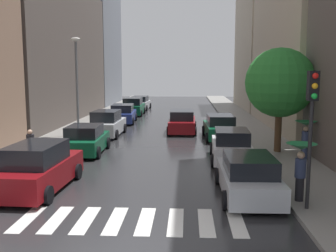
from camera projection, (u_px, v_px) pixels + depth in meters
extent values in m
cube|color=#27272A|center=(167.00, 125.00, 32.81)|extent=(28.00, 72.00, 0.04)
cube|color=gray|center=(91.00, 123.00, 33.11)|extent=(3.00, 72.00, 0.15)
cube|color=gray|center=(245.00, 124.00, 32.48)|extent=(3.00, 72.00, 0.15)
cube|color=silver|center=(27.00, 219.00, 11.81)|extent=(0.45, 2.20, 0.01)
cube|color=silver|center=(57.00, 219.00, 11.77)|extent=(0.45, 2.20, 0.01)
cube|color=silver|center=(86.00, 220.00, 11.73)|extent=(0.45, 2.20, 0.01)
cube|color=silver|center=(116.00, 220.00, 11.68)|extent=(0.45, 2.20, 0.01)
cube|color=silver|center=(146.00, 221.00, 11.64)|extent=(0.45, 2.20, 0.01)
cube|color=silver|center=(176.00, 222.00, 11.59)|extent=(0.45, 2.20, 0.01)
cube|color=silver|center=(206.00, 222.00, 11.55)|extent=(0.45, 2.20, 0.01)
cube|color=silver|center=(237.00, 223.00, 11.51)|extent=(0.45, 2.20, 0.01)
cube|color=#564C47|center=(43.00, 52.00, 34.35)|extent=(6.00, 21.82, 12.18)
cube|color=slate|center=(91.00, 39.00, 51.15)|extent=(6.00, 12.29, 17.29)
cube|color=#B2A38C|center=(310.00, 52.00, 29.85)|extent=(6.00, 16.17, 11.76)
cube|color=#B2A38C|center=(268.00, 42.00, 45.29)|extent=(6.00, 14.02, 15.46)
cube|color=maroon|center=(40.00, 174.00, 14.65)|extent=(2.06, 4.78, 0.90)
cube|color=black|center=(36.00, 154.00, 14.31)|extent=(1.75, 2.66, 0.73)
cylinder|color=black|center=(34.00, 170.00, 16.31)|extent=(0.25, 0.65, 0.64)
cylinder|color=black|center=(77.00, 172.00, 16.14)|extent=(0.25, 0.65, 0.64)
cylinder|color=black|center=(48.00, 195.00, 13.08)|extent=(0.25, 0.65, 0.64)
cube|color=#0C4C2D|center=(86.00, 143.00, 21.20)|extent=(1.94, 4.10, 0.76)
cube|color=black|center=(84.00, 131.00, 20.91)|extent=(1.68, 2.27, 0.62)
cylinder|color=black|center=(75.00, 143.00, 22.60)|extent=(0.23, 0.64, 0.64)
cylinder|color=black|center=(108.00, 143.00, 22.54)|extent=(0.23, 0.64, 0.64)
cylinder|color=black|center=(61.00, 152.00, 19.94)|extent=(0.23, 0.64, 0.64)
cylinder|color=black|center=(98.00, 153.00, 19.88)|extent=(0.23, 0.64, 0.64)
cube|color=#B2B7BF|center=(107.00, 127.00, 26.99)|extent=(1.99, 4.41, 0.87)
cube|color=black|center=(106.00, 116.00, 26.67)|extent=(1.71, 2.44, 0.71)
cylinder|color=black|center=(99.00, 128.00, 28.52)|extent=(0.24, 0.65, 0.64)
cylinder|color=black|center=(124.00, 128.00, 28.38)|extent=(0.24, 0.65, 0.64)
cylinder|color=black|center=(88.00, 134.00, 25.68)|extent=(0.24, 0.65, 0.64)
cylinder|color=black|center=(116.00, 135.00, 25.54)|extent=(0.24, 0.65, 0.64)
cube|color=navy|center=(123.00, 116.00, 33.71)|extent=(2.14, 4.63, 0.79)
cube|color=black|center=(123.00, 108.00, 33.39)|extent=(1.82, 2.58, 0.65)
cylinder|color=black|center=(114.00, 117.00, 35.24)|extent=(0.25, 0.65, 0.64)
cylinder|color=black|center=(136.00, 117.00, 35.23)|extent=(0.25, 0.65, 0.64)
cylinder|color=black|center=(109.00, 121.00, 32.27)|extent=(0.25, 0.65, 0.64)
cylinder|color=black|center=(133.00, 121.00, 32.26)|extent=(0.25, 0.65, 0.64)
cube|color=#0C4C2D|center=(133.00, 109.00, 39.64)|extent=(1.93, 4.35, 0.88)
cube|color=black|center=(133.00, 101.00, 39.31)|extent=(1.69, 2.40, 0.72)
cylinder|color=black|center=(126.00, 110.00, 41.15)|extent=(0.22, 0.64, 0.64)
cylinder|color=black|center=(144.00, 111.00, 41.05)|extent=(0.22, 0.64, 0.64)
cylinder|color=black|center=(122.00, 113.00, 38.31)|extent=(0.22, 0.64, 0.64)
cylinder|color=black|center=(141.00, 113.00, 38.21)|extent=(0.22, 0.64, 0.64)
cube|color=#B2B7BF|center=(140.00, 105.00, 45.44)|extent=(2.04, 4.79, 0.77)
cube|color=black|center=(140.00, 99.00, 45.11)|extent=(1.73, 2.66, 0.63)
cylinder|color=black|center=(135.00, 105.00, 47.09)|extent=(0.24, 0.65, 0.64)
cylinder|color=black|center=(150.00, 106.00, 46.93)|extent=(0.24, 0.65, 0.64)
cylinder|color=black|center=(130.00, 108.00, 44.02)|extent=(0.24, 0.65, 0.64)
cylinder|color=black|center=(146.00, 108.00, 43.85)|extent=(0.24, 0.65, 0.64)
cube|color=#B2B7BF|center=(248.00, 181.00, 13.92)|extent=(1.89, 4.41, 0.74)
cube|color=black|center=(249.00, 164.00, 13.61)|extent=(1.65, 2.43, 0.61)
cylinder|color=black|center=(218.00, 176.00, 15.42)|extent=(0.23, 0.64, 0.64)
cylinder|color=black|center=(265.00, 177.00, 15.35)|extent=(0.23, 0.64, 0.64)
cylinder|color=black|center=(226.00, 200.00, 12.55)|extent=(0.23, 0.64, 0.64)
cylinder|color=black|center=(284.00, 201.00, 12.48)|extent=(0.23, 0.64, 0.64)
cube|color=silver|center=(231.00, 150.00, 19.34)|extent=(1.99, 4.24, 0.79)
cube|color=black|center=(232.00, 136.00, 19.03)|extent=(1.69, 2.36, 0.65)
cylinder|color=black|center=(212.00, 149.00, 20.81)|extent=(0.25, 0.65, 0.64)
cylinder|color=black|center=(247.00, 150.00, 20.65)|extent=(0.25, 0.65, 0.64)
cylinder|color=black|center=(213.00, 161.00, 18.10)|extent=(0.25, 0.65, 0.64)
cylinder|color=black|center=(253.00, 161.00, 17.93)|extent=(0.25, 0.65, 0.64)
cube|color=#0C4C2D|center=(220.00, 130.00, 25.79)|extent=(2.03, 4.64, 0.79)
cube|color=black|center=(220.00, 120.00, 25.47)|extent=(1.73, 2.58, 0.64)
cylinder|color=black|center=(204.00, 130.00, 27.33)|extent=(0.24, 0.65, 0.64)
cylinder|color=black|center=(230.00, 130.00, 27.31)|extent=(0.24, 0.65, 0.64)
cylinder|color=black|center=(208.00, 138.00, 24.34)|extent=(0.24, 0.65, 0.64)
cylinder|color=black|center=(238.00, 138.00, 24.32)|extent=(0.24, 0.65, 0.64)
cube|color=maroon|center=(182.00, 125.00, 28.44)|extent=(1.90, 4.56, 0.80)
cube|color=black|center=(182.00, 115.00, 28.11)|extent=(1.65, 2.52, 0.65)
cylinder|color=black|center=(171.00, 125.00, 30.01)|extent=(0.23, 0.64, 0.64)
cylinder|color=black|center=(195.00, 125.00, 29.90)|extent=(0.23, 0.64, 0.64)
cylinder|color=black|center=(168.00, 131.00, 27.05)|extent=(0.23, 0.64, 0.64)
cylinder|color=black|center=(195.00, 131.00, 26.94)|extent=(0.23, 0.64, 0.64)
cylinder|color=black|center=(299.00, 189.00, 12.99)|extent=(0.28, 0.28, 0.80)
cylinder|color=navy|center=(300.00, 168.00, 12.89)|extent=(0.36, 0.36, 0.63)
sphere|color=tan|center=(301.00, 155.00, 12.82)|extent=(0.25, 0.25, 0.25)
cone|color=#19723F|center=(301.00, 146.00, 12.78)|extent=(0.99, 0.99, 0.20)
cylinder|color=#333338|center=(301.00, 157.00, 12.84)|extent=(0.02, 0.02, 0.73)
cylinder|color=navy|center=(305.00, 151.00, 19.14)|extent=(0.28, 0.28, 0.77)
cylinder|color=navy|center=(305.00, 138.00, 19.04)|extent=(0.36, 0.36, 0.61)
sphere|color=tan|center=(306.00, 129.00, 18.98)|extent=(0.24, 0.24, 0.24)
cone|color=#19723F|center=(306.00, 123.00, 18.94)|extent=(1.05, 1.05, 0.20)
cylinder|color=#333338|center=(306.00, 130.00, 18.99)|extent=(0.02, 0.02, 0.71)
cylinder|color=navy|center=(31.00, 154.00, 18.48)|extent=(0.28, 0.28, 0.75)
cylinder|color=black|center=(30.00, 141.00, 18.38)|extent=(0.36, 0.36, 0.59)
sphere|color=tan|center=(30.00, 132.00, 18.33)|extent=(0.23, 0.23, 0.23)
cylinder|color=#513823|center=(278.00, 132.00, 20.88)|extent=(0.36, 0.36, 2.13)
sphere|color=#2A7F32|center=(280.00, 83.00, 20.51)|extent=(3.65, 3.65, 3.65)
cylinder|color=black|center=(309.00, 156.00, 12.06)|extent=(0.12, 0.12, 3.40)
cube|color=black|center=(313.00, 86.00, 11.76)|extent=(0.30, 0.30, 0.90)
sphere|color=red|center=(315.00, 76.00, 11.54)|extent=(0.18, 0.18, 0.18)
sphere|color=#F2A519|center=(315.00, 86.00, 11.58)|extent=(0.18, 0.18, 0.18)
sphere|color=green|center=(314.00, 96.00, 11.62)|extent=(0.18, 0.18, 0.18)
cylinder|color=#595B60|center=(77.00, 90.00, 25.58)|extent=(0.16, 0.16, 6.17)
ellipsoid|color=beige|center=(75.00, 39.00, 25.13)|extent=(0.60, 0.28, 0.24)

